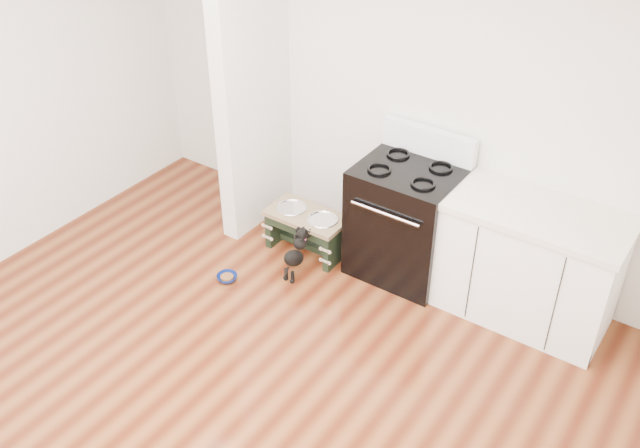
{
  "coord_description": "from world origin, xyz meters",
  "views": [
    {
      "loc": [
        2.28,
        -1.96,
        3.55
      ],
      "look_at": [
        -0.22,
        1.67,
        0.53
      ],
      "focal_mm": 40.0,
      "sensor_mm": 36.0,
      "label": 1
    }
  ],
  "objects": [
    {
      "name": "ground",
      "position": [
        0.0,
        0.0,
        0.0
      ],
      "size": [
        5.0,
        5.0,
        0.0
      ],
      "primitive_type": "plane",
      "color": "#4B1C0D",
      "rests_on": "ground"
    },
    {
      "name": "room_shell",
      "position": [
        0.0,
        0.0,
        1.62
      ],
      "size": [
        5.0,
        5.0,
        5.0
      ],
      "color": "silver",
      "rests_on": "ground"
    },
    {
      "name": "partition_wall",
      "position": [
        -1.18,
        2.1,
        1.35
      ],
      "size": [
        0.15,
        0.8,
        2.7
      ],
      "primitive_type": "cube",
      "color": "silver",
      "rests_on": "ground"
    },
    {
      "name": "oven_range",
      "position": [
        0.25,
        2.16,
        0.48
      ],
      "size": [
        0.76,
        0.69,
        1.14
      ],
      "color": "black",
      "rests_on": "ground"
    },
    {
      "name": "cabinet_run",
      "position": [
        1.23,
        2.18,
        0.45
      ],
      "size": [
        1.24,
        0.64,
        0.91
      ],
      "color": "white",
      "rests_on": "ground"
    },
    {
      "name": "dog_feeder",
      "position": [
        -0.52,
        1.91,
        0.26
      ],
      "size": [
        0.66,
        0.35,
        0.38
      ],
      "color": "black",
      "rests_on": "ground"
    },
    {
      "name": "puppy",
      "position": [
        -0.41,
        1.61,
        0.22
      ],
      "size": [
        0.12,
        0.34,
        0.4
      ],
      "color": "black",
      "rests_on": "ground"
    },
    {
      "name": "floor_bowl",
      "position": [
        -0.81,
        1.23,
        0.03
      ],
      "size": [
        0.2,
        0.2,
        0.05
      ],
      "rotation": [
        0.0,
        0.0,
        0.24
      ],
      "color": "navy",
      "rests_on": "ground"
    }
  ]
}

